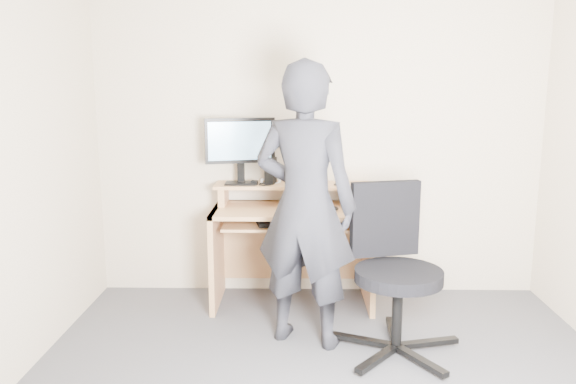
{
  "coord_description": "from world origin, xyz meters",
  "views": [
    {
      "loc": [
        -0.16,
        -2.66,
        1.66
      ],
      "look_at": [
        -0.23,
        1.05,
        0.95
      ],
      "focal_mm": 35.0,
      "sensor_mm": 36.0,
      "label": 1
    }
  ],
  "objects_px": {
    "desk": "(293,232)",
    "office_chair": "(393,263)",
    "person": "(305,206)",
    "monitor": "(240,145)"
  },
  "relations": [
    {
      "from": "desk",
      "to": "office_chair",
      "type": "height_order",
      "value": "office_chair"
    },
    {
      "from": "person",
      "to": "desk",
      "type": "bearing_deg",
      "value": -64.18
    },
    {
      "from": "desk",
      "to": "office_chair",
      "type": "xyz_separation_m",
      "value": [
        0.64,
        -0.82,
        0.01
      ]
    },
    {
      "from": "desk",
      "to": "person",
      "type": "distance_m",
      "value": 0.81
    },
    {
      "from": "desk",
      "to": "monitor",
      "type": "bearing_deg",
      "value": 174.8
    },
    {
      "from": "desk",
      "to": "person",
      "type": "bearing_deg",
      "value": -83.43
    },
    {
      "from": "office_chair",
      "to": "person",
      "type": "height_order",
      "value": "person"
    },
    {
      "from": "person",
      "to": "office_chair",
      "type": "bearing_deg",
      "value": -170.1
    },
    {
      "from": "office_chair",
      "to": "person",
      "type": "bearing_deg",
      "value": 156.57
    },
    {
      "from": "desk",
      "to": "monitor",
      "type": "height_order",
      "value": "monitor"
    }
  ]
}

